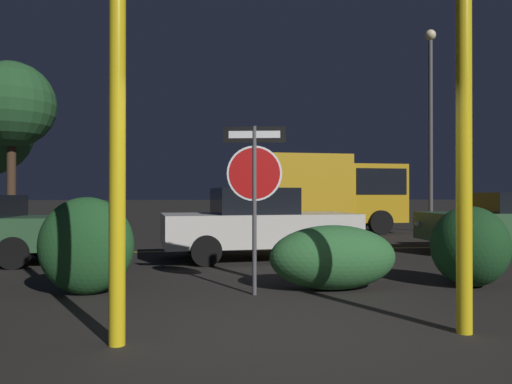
{
  "coord_description": "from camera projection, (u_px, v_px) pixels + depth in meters",
  "views": [
    {
      "loc": [
        -1.05,
        -4.83,
        1.37
      ],
      "look_at": [
        0.19,
        4.01,
        1.42
      ],
      "focal_mm": 35.0,
      "sensor_mm": 36.0,
      "label": 1
    }
  ],
  "objects": [
    {
      "name": "passing_car_2",
      "position": [
        258.0,
        224.0,
        10.76
      ],
      "size": [
        4.32,
        2.33,
        1.52
      ],
      "rotation": [
        0.0,
        0.0,
        -1.48
      ],
      "color": "silver",
      "rests_on": "ground_plane"
    },
    {
      "name": "hedge_bush_3",
      "position": [
        470.0,
        246.0,
        7.47
      ],
      "size": [
        1.12,
        1.19,
        1.2
      ],
      "primitive_type": "ellipsoid",
      "color": "#19421E",
      "rests_on": "ground_plane"
    },
    {
      "name": "passing_car_3",
      "position": [
        509.0,
        222.0,
        11.84
      ],
      "size": [
        4.07,
        2.01,
        1.43
      ],
      "rotation": [
        0.0,
        0.0,
        1.53
      ],
      "color": "#335B38",
      "rests_on": "ground_plane"
    },
    {
      "name": "stop_sign",
      "position": [
        254.0,
        175.0,
        6.85
      ],
      "size": [
        0.85,
        0.19,
        2.32
      ],
      "rotation": [
        0.0,
        0.0,
        -0.19
      ],
      "color": "#4C4C51",
      "rests_on": "ground_plane"
    },
    {
      "name": "hedge_bush_1",
      "position": [
        86.0,
        246.0,
        6.86
      ],
      "size": [
        1.29,
        0.77,
        1.34
      ],
      "primitive_type": "ellipsoid",
      "color": "#1E4C23",
      "rests_on": "ground_plane"
    },
    {
      "name": "delivery_truck",
      "position": [
        328.0,
        190.0,
        17.9
      ],
      "size": [
        5.53,
        2.54,
        2.77
      ],
      "rotation": [
        0.0,
        0.0,
        -1.52
      ],
      "color": "gold",
      "rests_on": "ground_plane"
    },
    {
      "name": "ground_plane",
      "position": [
        293.0,
        334.0,
        4.92
      ],
      "size": [
        260.0,
        260.0,
        0.0
      ],
      "primitive_type": "plane",
      "color": "black"
    },
    {
      "name": "yellow_pole_right",
      "position": [
        464.0,
        155.0,
        4.95
      ],
      "size": [
        0.15,
        0.15,
        3.54
      ],
      "primitive_type": "cylinder",
      "color": "yellow",
      "rests_on": "ground_plane"
    },
    {
      "name": "yellow_pole_left",
      "position": [
        117.0,
        151.0,
        4.56
      ],
      "size": [
        0.15,
        0.15,
        3.55
      ],
      "primitive_type": "cylinder",
      "color": "yellow",
      "rests_on": "ground_plane"
    },
    {
      "name": "tree_0",
      "position": [
        12.0,
        105.0,
        18.25
      ],
      "size": [
        3.13,
        3.13,
        6.25
      ],
      "color": "#422D1E",
      "rests_on": "ground_plane"
    },
    {
      "name": "road_center_stripe",
      "position": [
        229.0,
        250.0,
        12.26
      ],
      "size": [
        36.55,
        0.12,
        0.01
      ],
      "primitive_type": "cube",
      "color": "gold",
      "rests_on": "ground_plane"
    },
    {
      "name": "hedge_bush_2",
      "position": [
        333.0,
        257.0,
        7.22
      ],
      "size": [
        1.86,
        0.99,
        0.93
      ],
      "primitive_type": "ellipsoid",
      "color": "#2D6633",
      "rests_on": "ground_plane"
    },
    {
      "name": "street_lamp",
      "position": [
        431.0,
        109.0,
        18.66
      ],
      "size": [
        0.41,
        0.41,
        7.57
      ],
      "color": "#4C4C51",
      "rests_on": "ground_plane"
    }
  ]
}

